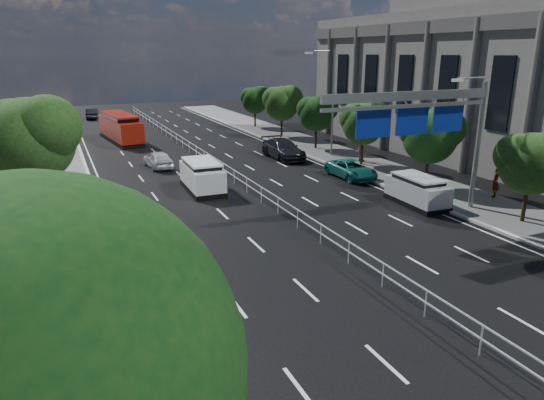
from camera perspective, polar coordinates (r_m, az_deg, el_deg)
ground at (r=16.88m, az=21.14°, el=-15.23°), size 160.00×160.00×0.00m
median_fence at (r=34.91m, az=-5.43°, el=3.38°), size 0.05×85.00×1.02m
toilet_sign at (r=11.26m, az=-22.32°, el=-15.02°), size 1.62×0.18×4.34m
overhead_gantry at (r=26.56m, az=17.62°, el=9.55°), size 10.24×0.38×7.45m
streetlight_far at (r=41.69m, az=6.85°, el=12.07°), size 2.78×2.40×9.00m
civic_hall at (r=46.89m, az=23.93°, el=12.61°), size 14.40×36.00×14.35m
near_tree_back at (r=27.99m, az=-26.40°, el=6.86°), size 4.84×4.51×6.69m
far_tree_c at (r=28.10m, az=28.32°, el=4.16°), size 3.52×3.28×4.94m
far_tree_d at (r=33.07m, az=18.20°, el=7.45°), size 3.85×3.59×5.34m
far_tree_e at (r=38.90m, az=10.78°, el=9.11°), size 3.63×3.38×5.13m
far_tree_f at (r=45.23m, az=5.32°, el=10.31°), size 3.52×3.28×5.02m
far_tree_g at (r=51.83m, az=1.21°, el=11.51°), size 3.96×3.69×5.45m
far_tree_h at (r=58.71m, az=-1.99°, el=11.82°), size 3.41×3.18×4.91m
white_minivan at (r=31.82m, az=-8.22°, el=2.81°), size 2.14×4.69×2.01m
red_bus at (r=51.75m, az=-17.42°, el=8.19°), size 3.38×9.64×2.82m
near_car_silver at (r=39.12m, az=-13.28°, el=4.70°), size 1.93×4.05×1.34m
near_car_dark at (r=71.48m, az=-20.39°, el=9.51°), size 1.98×4.40×1.40m
silver_minivan at (r=29.86m, az=16.72°, el=1.06°), size 1.93×4.26×1.75m
parked_car_teal at (r=35.37m, az=9.30°, el=3.60°), size 2.19×4.60×1.27m
parked_car_dark at (r=41.52m, az=1.32°, el=6.02°), size 2.26×5.51×1.60m
pedestrian_a at (r=32.62m, az=24.81°, el=1.84°), size 0.79×0.75×1.81m
pedestrian_b at (r=40.35m, az=10.40°, el=5.58°), size 0.94×0.93×1.53m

